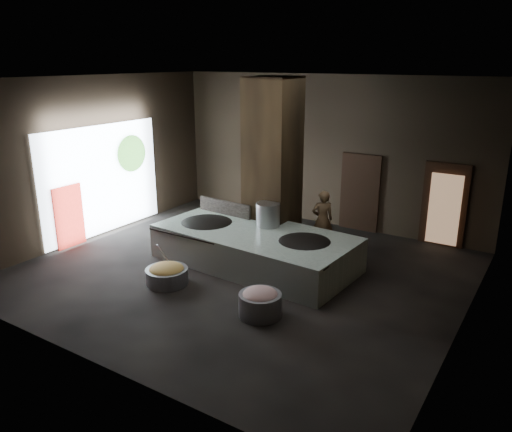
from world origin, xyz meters
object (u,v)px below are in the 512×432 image
Objects in this scene: cook at (322,220)px; meat_basin at (260,305)px; wok_right at (304,245)px; veg_basin at (167,276)px; wok_left at (207,226)px; stock_pot at (268,215)px; hearth_platform at (255,248)px.

cook is 4.14m from meat_basin.
wok_right reaches higher than veg_basin.
wok_right is at bearing 2.05° from wok_left.
wok_left is 1.62× the size of veg_basin.
cook reaches higher than stock_pot.
hearth_platform is 0.89m from stock_pot.
cook is at bearing 102.56° from wok_right.
stock_pot reaches higher than meat_basin.
hearth_platform is 1.39m from wok_right.
stock_pot reaches higher than wok_right.
veg_basin is (-1.12, -2.59, -0.95)m from stock_pot.
stock_pot is at bearing 18.30° from cook.
wok_right reaches higher than hearth_platform.
cook reaches higher than veg_basin.
stock_pot is 1.65m from cook.
hearth_platform is 2.65m from meat_basin.
wok_left is 1.66m from stock_pot.
veg_basin is 1.12× the size of meat_basin.
wok_left is 3.08m from cook.
wok_right is at bearing -21.04° from stock_pot.
meat_basin is at bearing -35.47° from wok_left.
cook reaches higher than wok_left.
veg_basin is at bearing -79.30° from wok_left.
stock_pot is 0.67× the size of veg_basin.
stock_pot is at bearing 88.53° from hearth_platform.
stock_pot is (1.50, 0.60, 0.38)m from wok_left.
wok_left is 2.80m from wok_right.
stock_pot is (0.05, 0.55, 0.70)m from hearth_platform.
stock_pot is at bearing 66.51° from veg_basin.
wok_left is 1.07× the size of wok_right.
hearth_platform is at bearing 62.19° from veg_basin.
veg_basin is at bearing 177.23° from meat_basin.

